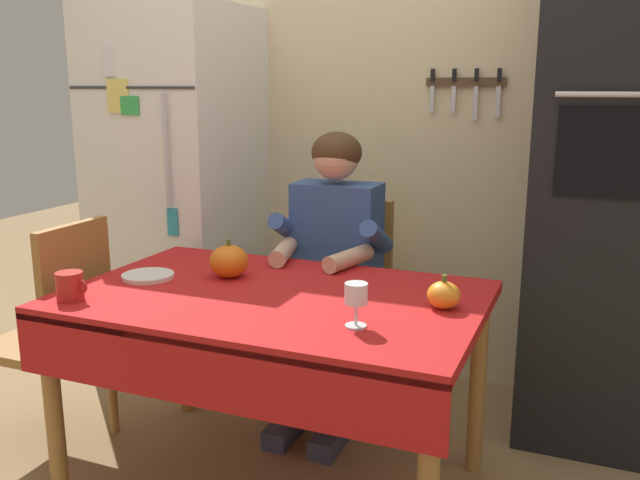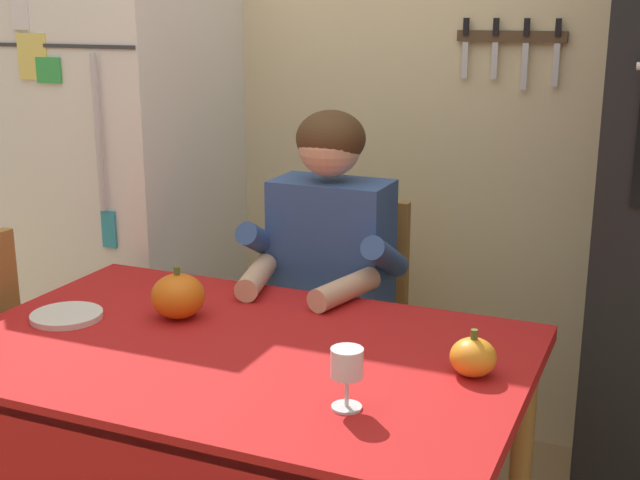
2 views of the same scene
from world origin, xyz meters
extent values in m
cube|color=beige|center=(0.05, 1.35, 1.30)|extent=(3.70, 0.10, 2.60)
cube|color=#4C3823|center=(0.39, 1.29, 1.45)|extent=(0.36, 0.02, 0.04)
cube|color=silver|center=(0.24, 1.28, 1.37)|extent=(0.02, 0.01, 0.12)
cube|color=black|center=(0.24, 1.28, 1.48)|extent=(0.02, 0.01, 0.06)
cube|color=silver|center=(0.34, 1.28, 1.37)|extent=(0.02, 0.01, 0.12)
cube|color=black|center=(0.34, 1.28, 1.48)|extent=(0.02, 0.01, 0.06)
cube|color=silver|center=(0.44, 1.28, 1.35)|extent=(0.02, 0.01, 0.15)
cube|color=black|center=(0.44, 1.28, 1.48)|extent=(0.02, 0.01, 0.06)
cube|color=silver|center=(0.54, 1.28, 1.36)|extent=(0.02, 0.01, 0.14)
cube|color=black|center=(0.54, 1.28, 1.48)|extent=(0.02, 0.01, 0.06)
cube|color=white|center=(-0.95, 0.96, 0.90)|extent=(0.68, 0.68, 1.80)
cylinder|color=silver|center=(-0.76, 0.60, 1.15)|extent=(0.02, 0.02, 0.50)
cube|color=#333335|center=(-0.95, 0.62, 1.42)|extent=(0.67, 0.01, 0.01)
cube|color=teal|center=(-0.76, 0.61, 0.83)|extent=(0.05, 0.01, 0.12)
cube|color=#E5D666|center=(-1.01, 0.61, 1.38)|extent=(0.11, 0.02, 0.15)
cube|color=green|center=(-0.95, 0.61, 1.34)|extent=(0.10, 0.01, 0.08)
cube|color=silver|center=(-1.05, 0.61, 1.53)|extent=(0.06, 0.02, 0.13)
cube|color=black|center=(1.05, 1.00, 1.05)|extent=(0.60, 0.60, 2.10)
cube|color=black|center=(1.05, 0.70, 1.20)|extent=(0.42, 0.01, 0.32)
cylinder|color=silver|center=(1.05, 0.67, 1.40)|extent=(0.45, 0.02, 0.02)
cylinder|color=#9E6B33|center=(-0.64, -0.29, 0.35)|extent=(0.06, 0.06, 0.70)
cylinder|color=#9E6B33|center=(-0.64, 0.49, 0.35)|extent=(0.06, 0.06, 0.70)
cylinder|color=#9E6B33|center=(0.64, 0.49, 0.35)|extent=(0.06, 0.06, 0.70)
cube|color=red|center=(0.00, 0.10, 0.72)|extent=(1.40, 0.90, 0.04)
cube|color=red|center=(0.00, -0.34, 0.62)|extent=(1.40, 0.01, 0.20)
cube|color=#9E6B33|center=(-0.02, 0.79, 0.43)|extent=(0.40, 0.40, 0.04)
cube|color=#9E6B33|center=(-0.02, 0.97, 0.69)|extent=(0.36, 0.04, 0.48)
cylinder|color=#9E6B33|center=(-0.19, 0.62, 0.21)|extent=(0.04, 0.04, 0.41)
cylinder|color=#9E6B33|center=(-0.19, 0.96, 0.21)|extent=(0.04, 0.04, 0.41)
cylinder|color=#9E6B33|center=(0.15, 0.62, 0.21)|extent=(0.04, 0.04, 0.41)
cylinder|color=#9E6B33|center=(0.15, 0.96, 0.21)|extent=(0.04, 0.04, 0.41)
cube|color=#38384C|center=(-0.12, 0.41, 0.04)|extent=(0.10, 0.22, 0.08)
cube|color=#38384C|center=(0.08, 0.41, 0.04)|extent=(0.10, 0.22, 0.08)
cylinder|color=#38384C|center=(-0.12, 0.47, 0.23)|extent=(0.09, 0.09, 0.38)
cylinder|color=#38384C|center=(0.08, 0.47, 0.23)|extent=(0.09, 0.09, 0.38)
cube|color=#38384C|center=(-0.11, 0.63, 0.50)|extent=(0.12, 0.40, 0.11)
cube|color=#38384C|center=(0.07, 0.63, 0.50)|extent=(0.12, 0.40, 0.11)
cube|color=#33518E|center=(-0.02, 0.75, 0.79)|extent=(0.36, 0.20, 0.48)
cylinder|color=#33518E|center=(-0.22, 0.68, 0.83)|extent=(0.07, 0.26, 0.18)
cylinder|color=#33518E|center=(0.18, 0.68, 0.83)|extent=(0.07, 0.26, 0.18)
cylinder|color=#D8A884|center=(-0.16, 0.51, 0.78)|extent=(0.13, 0.27, 0.07)
cylinder|color=#D8A884|center=(0.12, 0.51, 0.78)|extent=(0.13, 0.27, 0.07)
sphere|color=#D8A884|center=(-0.02, 0.73, 1.14)|extent=(0.19, 0.19, 0.19)
ellipsoid|color=#472D19|center=(-0.02, 0.74, 1.16)|extent=(0.21, 0.21, 0.17)
cube|color=#9E6B33|center=(-0.98, 0.03, 0.43)|extent=(0.40, 0.40, 0.04)
cube|color=#9E6B33|center=(-0.80, 0.03, 0.69)|extent=(0.04, 0.36, 0.48)
cylinder|color=#9E6B33|center=(-1.15, 0.20, 0.21)|extent=(0.04, 0.04, 0.41)
cylinder|color=#9E6B33|center=(-0.81, 0.20, 0.21)|extent=(0.04, 0.04, 0.41)
cylinder|color=#9E6B33|center=(-0.81, -0.14, 0.21)|extent=(0.04, 0.04, 0.41)
cylinder|color=#B2231E|center=(-0.58, -0.23, 0.79)|extent=(0.09, 0.09, 0.09)
torus|color=#B2231E|center=(-0.54, -0.23, 0.79)|extent=(0.05, 0.01, 0.05)
cylinder|color=white|center=(0.37, -0.11, 0.74)|extent=(0.06, 0.06, 0.01)
cylinder|color=white|center=(0.37, -0.11, 0.78)|extent=(0.01, 0.01, 0.07)
cylinder|color=white|center=(0.37, -0.11, 0.84)|extent=(0.07, 0.07, 0.06)
ellipsoid|color=orange|center=(-0.24, 0.21, 0.80)|extent=(0.14, 0.14, 0.12)
cylinder|color=#4C6023|center=(-0.24, 0.21, 0.87)|extent=(0.02, 0.02, 0.02)
ellipsoid|color=orange|center=(0.57, 0.16, 0.78)|extent=(0.10, 0.10, 0.09)
cylinder|color=#4C6023|center=(0.57, 0.16, 0.84)|extent=(0.02, 0.02, 0.02)
cylinder|color=silver|center=(-0.51, 0.09, 0.75)|extent=(0.19, 0.19, 0.02)
camera|label=1|loc=(0.99, -1.88, 1.43)|focal=38.00mm
camera|label=2|loc=(0.95, -1.60, 1.55)|focal=47.91mm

